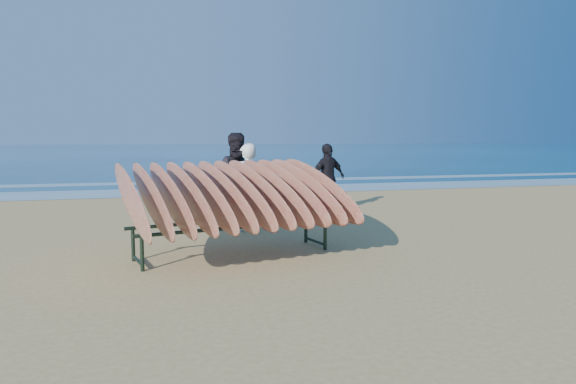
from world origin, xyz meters
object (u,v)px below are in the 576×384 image
person_white (247,187)px  person_dark_b (328,178)px  surfboard_rack (233,194)px  person_dark_a (239,179)px

person_white → person_dark_b: (2.35, 2.03, -0.02)m
person_white → surfboard_rack: bearing=60.5°
surfboard_rack → person_dark_a: bearing=66.3°
person_white → person_dark_b: size_ratio=1.03×
surfboard_rack → person_dark_b: person_dark_b is taller
surfboard_rack → person_white: person_white is taller
surfboard_rack → person_white: 2.06m
surfboard_rack → person_dark_a: person_dark_a is taller
person_dark_b → surfboard_rack: bearing=34.7°
surfboard_rack → person_dark_b: size_ratio=2.22×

